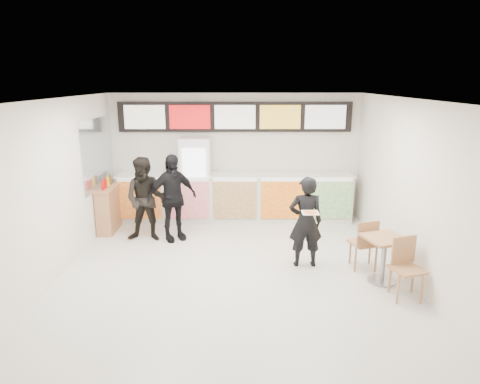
{
  "coord_description": "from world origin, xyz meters",
  "views": [
    {
      "loc": [
        0.1,
        -6.78,
        3.3
      ],
      "look_at": [
        0.11,
        1.2,
        1.2
      ],
      "focal_mm": 32.0,
      "sensor_mm": 36.0,
      "label": 1
    }
  ],
  "objects_px": {
    "service_counter": "(235,197)",
    "condiment_ledge": "(108,209)",
    "customer_left": "(146,200)",
    "drinks_fridge": "(196,180)",
    "customer_mid": "(172,198)",
    "customer_main": "(306,222)",
    "cafe_table": "(384,251)"
  },
  "relations": [
    {
      "from": "customer_left",
      "to": "drinks_fridge",
      "type": "bearing_deg",
      "value": 59.55
    },
    {
      "from": "service_counter",
      "to": "customer_mid",
      "type": "distance_m",
      "value": 1.87
    },
    {
      "from": "service_counter",
      "to": "drinks_fridge",
      "type": "relative_size",
      "value": 2.78
    },
    {
      "from": "customer_mid",
      "to": "cafe_table",
      "type": "height_order",
      "value": "customer_mid"
    },
    {
      "from": "service_counter",
      "to": "condiment_ledge",
      "type": "distance_m",
      "value": 2.92
    },
    {
      "from": "drinks_fridge",
      "to": "customer_main",
      "type": "relative_size",
      "value": 1.2
    },
    {
      "from": "customer_main",
      "to": "customer_left",
      "type": "bearing_deg",
      "value": -24.8
    },
    {
      "from": "customer_left",
      "to": "cafe_table",
      "type": "distance_m",
      "value": 4.78
    },
    {
      "from": "service_counter",
      "to": "drinks_fridge",
      "type": "height_order",
      "value": "drinks_fridge"
    },
    {
      "from": "service_counter",
      "to": "customer_left",
      "type": "xyz_separation_m",
      "value": [
        -1.85,
        -1.33,
        0.32
      ]
    },
    {
      "from": "drinks_fridge",
      "to": "cafe_table",
      "type": "distance_m",
      "value": 4.79
    },
    {
      "from": "service_counter",
      "to": "condiment_ledge",
      "type": "relative_size",
      "value": 4.63
    },
    {
      "from": "customer_main",
      "to": "customer_mid",
      "type": "height_order",
      "value": "customer_mid"
    },
    {
      "from": "customer_mid",
      "to": "condiment_ledge",
      "type": "bearing_deg",
      "value": 130.13
    },
    {
      "from": "drinks_fridge",
      "to": "customer_left",
      "type": "xyz_separation_m",
      "value": [
        -0.91,
        -1.35,
        -0.11
      ]
    },
    {
      "from": "customer_mid",
      "to": "condiment_ledge",
      "type": "relative_size",
      "value": 1.53
    },
    {
      "from": "customer_left",
      "to": "cafe_table",
      "type": "xyz_separation_m",
      "value": [
        4.35,
        -1.95,
        -0.34
      ]
    },
    {
      "from": "cafe_table",
      "to": "drinks_fridge",
      "type": "bearing_deg",
      "value": 118.57
    },
    {
      "from": "service_counter",
      "to": "customer_main",
      "type": "relative_size",
      "value": 3.33
    },
    {
      "from": "drinks_fridge",
      "to": "customer_main",
      "type": "distance_m",
      "value": 3.45
    },
    {
      "from": "drinks_fridge",
      "to": "customer_mid",
      "type": "height_order",
      "value": "drinks_fridge"
    },
    {
      "from": "service_counter",
      "to": "customer_mid",
      "type": "relative_size",
      "value": 3.03
    },
    {
      "from": "customer_left",
      "to": "condiment_ledge",
      "type": "distance_m",
      "value": 1.19
    },
    {
      "from": "drinks_fridge",
      "to": "customer_main",
      "type": "height_order",
      "value": "drinks_fridge"
    },
    {
      "from": "service_counter",
      "to": "drinks_fridge",
      "type": "bearing_deg",
      "value": 179.01
    },
    {
      "from": "condiment_ledge",
      "to": "customer_main",
      "type": "bearing_deg",
      "value": -24.28
    },
    {
      "from": "service_counter",
      "to": "condiment_ledge",
      "type": "height_order",
      "value": "condiment_ledge"
    },
    {
      "from": "customer_main",
      "to": "condiment_ledge",
      "type": "height_order",
      "value": "customer_main"
    },
    {
      "from": "service_counter",
      "to": "customer_mid",
      "type": "xyz_separation_m",
      "value": [
        -1.3,
        -1.3,
        0.35
      ]
    },
    {
      "from": "customer_main",
      "to": "customer_mid",
      "type": "relative_size",
      "value": 0.91
    },
    {
      "from": "customer_mid",
      "to": "cafe_table",
      "type": "xyz_separation_m",
      "value": [
        3.8,
        -1.98,
        -0.37
      ]
    },
    {
      "from": "customer_left",
      "to": "customer_mid",
      "type": "bearing_deg",
      "value": 6.95
    }
  ]
}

